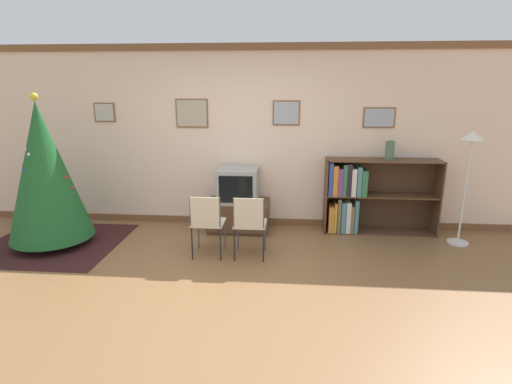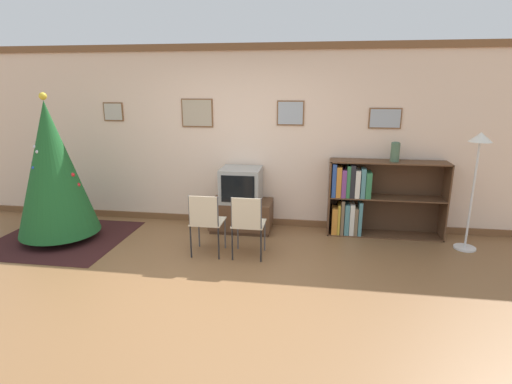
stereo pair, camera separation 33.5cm
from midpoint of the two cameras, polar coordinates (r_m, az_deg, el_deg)
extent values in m
plane|color=brown|center=(4.47, -7.56, -13.55)|extent=(24.00, 24.00, 0.00)
cube|color=beige|center=(6.08, -3.74, 7.70)|extent=(8.98, 0.08, 2.70)
cube|color=brown|center=(6.00, -4.04, 20.05)|extent=(8.98, 0.03, 0.10)
cube|color=brown|center=(6.33, -3.61, -4.12)|extent=(8.98, 0.03, 0.10)
cube|color=brown|center=(6.63, -22.20, 10.49)|extent=(0.32, 0.02, 0.28)
cube|color=#BCB7A8|center=(6.62, -22.25, 10.48)|extent=(0.28, 0.01, 0.25)
cube|color=brown|center=(6.14, -10.72, 11.00)|extent=(0.48, 0.02, 0.42)
cube|color=tan|center=(6.13, -10.75, 10.99)|extent=(0.45, 0.01, 0.39)
cube|color=brown|center=(5.93, 2.70, 11.22)|extent=(0.39, 0.02, 0.36)
cube|color=#9EA8B2|center=(5.92, 2.70, 11.21)|extent=(0.36, 0.01, 0.32)
cube|color=brown|center=(6.03, 15.65, 10.19)|extent=(0.45, 0.02, 0.29)
cube|color=#9EA8B2|center=(6.02, 15.67, 10.18)|extent=(0.41, 0.01, 0.25)
cube|color=#381919|center=(6.30, -28.20, -6.50)|extent=(1.79, 1.66, 0.01)
cylinder|color=maroon|center=(6.28, -28.26, -6.04)|extent=(0.36, 0.36, 0.10)
cone|color=#1E5B28|center=(6.03, -29.39, 2.55)|extent=(1.08, 1.08, 1.83)
sphere|color=yellow|center=(5.93, -30.61, 11.65)|extent=(0.10, 0.10, 0.10)
sphere|color=red|center=(5.89, -27.01, 1.83)|extent=(0.06, 0.06, 0.06)
sphere|color=#1E4CB2|center=(6.21, -30.37, 4.27)|extent=(0.06, 0.06, 0.06)
sphere|color=red|center=(5.94, -26.28, 0.54)|extent=(0.05, 0.05, 0.05)
sphere|color=silver|center=(6.36, -25.18, -1.94)|extent=(0.04, 0.04, 0.04)
sphere|color=silver|center=(5.96, -31.41, 5.22)|extent=(0.05, 0.05, 0.05)
sphere|color=#1E4CB2|center=(5.92, -31.55, 2.57)|extent=(0.04, 0.04, 0.04)
sphere|color=#1E4CB2|center=(6.10, -31.62, 3.22)|extent=(0.05, 0.05, 0.05)
sphere|color=silver|center=(5.88, -31.14, 4.62)|extent=(0.05, 0.05, 0.05)
cube|color=#412A1A|center=(6.07, -4.09, -5.22)|extent=(0.87, 0.52, 0.05)
cube|color=brown|center=(6.00, -4.13, -3.19)|extent=(0.91, 0.54, 0.40)
cube|color=#9E9E99|center=(5.87, -4.21, 0.99)|extent=(0.58, 0.52, 0.50)
cube|color=black|center=(5.62, -4.62, 0.34)|extent=(0.48, 0.01, 0.39)
cube|color=beige|center=(5.15, -8.66, -4.34)|extent=(0.40, 0.40, 0.02)
cube|color=beige|center=(4.91, -9.26, -2.91)|extent=(0.35, 0.01, 0.38)
cylinder|color=#4C4C51|center=(5.43, -9.99, -5.83)|extent=(0.02, 0.02, 0.42)
cylinder|color=#4C4C51|center=(5.35, -6.24, -6.00)|extent=(0.02, 0.02, 0.42)
cylinder|color=#4C4C51|center=(5.11, -11.01, -7.26)|extent=(0.02, 0.02, 0.42)
cylinder|color=#4C4C51|center=(5.03, -7.02, -7.47)|extent=(0.02, 0.02, 0.42)
cylinder|color=#4C4C51|center=(5.04, -11.12, -5.18)|extent=(0.02, 0.02, 0.82)
cylinder|color=#4C4C51|center=(4.95, -7.09, -5.36)|extent=(0.02, 0.02, 0.82)
cube|color=beige|center=(5.05, -2.74, -4.56)|extent=(0.40, 0.40, 0.02)
cube|color=beige|center=(4.81, -3.06, -3.11)|extent=(0.35, 0.01, 0.38)
cylinder|color=#4C4C51|center=(5.32, -4.39, -6.07)|extent=(0.02, 0.02, 0.42)
cylinder|color=#4C4C51|center=(5.28, -0.50, -6.21)|extent=(0.02, 0.02, 0.42)
cylinder|color=#4C4C51|center=(4.99, -5.04, -7.56)|extent=(0.02, 0.02, 0.42)
cylinder|color=#4C4C51|center=(4.95, -0.89, -7.72)|extent=(0.02, 0.02, 0.42)
cylinder|color=#4C4C51|center=(4.92, -5.10, -5.44)|extent=(0.02, 0.02, 0.82)
cylinder|color=#4C4C51|center=(4.87, -0.90, -5.58)|extent=(0.02, 0.02, 0.82)
cube|color=brown|center=(5.95, 8.31, -0.48)|extent=(0.02, 0.36, 1.10)
cube|color=brown|center=(6.26, 23.11, -0.78)|extent=(0.02, 0.36, 1.10)
cube|color=brown|center=(5.94, 16.27, 4.37)|extent=(1.62, 0.36, 0.02)
cube|color=brown|center=(6.22, 15.54, -5.42)|extent=(1.62, 0.36, 0.02)
cube|color=brown|center=(6.05, 15.91, -0.44)|extent=(1.58, 0.36, 0.02)
cube|color=#492F1E|center=(6.22, 15.61, -0.21)|extent=(1.62, 0.01, 1.10)
cube|color=orange|center=(6.01, 9.08, -3.72)|extent=(0.08, 0.25, 0.39)
cube|color=gold|center=(6.02, 9.64, -3.43)|extent=(0.04, 0.29, 0.44)
cube|color=#756047|center=(6.00, 10.13, -3.20)|extent=(0.05, 0.25, 0.50)
cube|color=teal|center=(6.00, 10.75, -3.50)|extent=(0.07, 0.22, 0.45)
cube|color=silver|center=(6.04, 11.39, -3.38)|extent=(0.06, 0.29, 0.46)
cube|color=#756047|center=(6.04, 11.94, -3.66)|extent=(0.05, 0.26, 0.40)
cube|color=teal|center=(6.04, 12.49, -3.27)|extent=(0.05, 0.27, 0.49)
cube|color=#2D4C93|center=(5.85, 8.95, 1.96)|extent=(0.06, 0.28, 0.48)
cube|color=orange|center=(5.84, 9.61, 1.70)|extent=(0.07, 0.24, 0.44)
cube|color=#7A3D7F|center=(5.87, 10.29, 1.54)|extent=(0.06, 0.28, 0.40)
cube|color=#337547|center=(5.84, 10.91, 1.73)|extent=(0.05, 0.21, 0.46)
cube|color=#232328|center=(5.86, 11.47, 1.80)|extent=(0.06, 0.23, 0.47)
cube|color=silver|center=(5.89, 12.11, 1.49)|extent=(0.07, 0.27, 0.40)
cube|color=teal|center=(5.87, 12.88, 1.53)|extent=(0.06, 0.21, 0.43)
cube|color=#337547|center=(5.90, 13.56, 1.30)|extent=(0.08, 0.25, 0.37)
cylinder|color=#47664C|center=(5.91, 17.03, 5.64)|extent=(0.12, 0.12, 0.26)
torus|color=#47664C|center=(5.89, 17.13, 6.90)|extent=(0.11, 0.11, 0.02)
cylinder|color=silver|center=(6.16, 25.47, -6.54)|extent=(0.28, 0.28, 0.03)
cylinder|color=silver|center=(5.95, 26.24, -0.07)|extent=(0.03, 0.03, 1.41)
cone|color=white|center=(5.82, 27.12, 7.23)|extent=(0.28, 0.28, 0.12)
camera|label=1|loc=(0.17, -91.85, -0.50)|focal=28.00mm
camera|label=2|loc=(0.17, 88.15, 0.50)|focal=28.00mm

